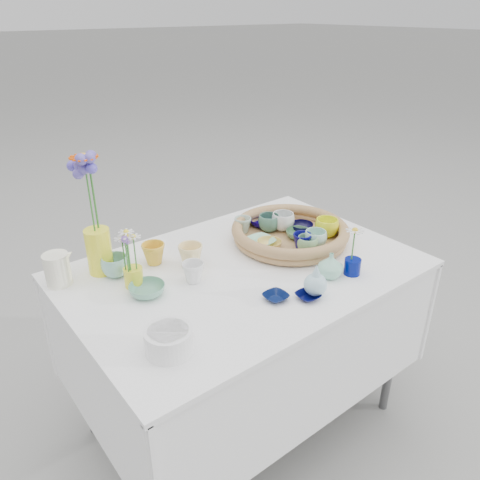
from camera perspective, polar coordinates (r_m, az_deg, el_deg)
ground at (r=2.21m, az=0.34°, el=-20.87°), size 80.00×80.00×0.00m
display_table at (r=2.21m, az=0.34°, el=-20.87°), size 1.26×0.86×0.77m
wicker_tray at (r=1.90m, az=6.10°, el=0.84°), size 0.47×0.47×0.08m
tray_ceramic_0 at (r=2.00m, az=2.71°, el=2.19°), size 0.14×0.14×0.03m
tray_ceramic_1 at (r=1.97m, az=7.52°, el=1.59°), size 0.13×0.13×0.03m
tray_ceramic_2 at (r=1.93m, az=10.52°, el=1.49°), size 0.13×0.13×0.08m
tray_ceramic_3 at (r=1.91m, az=7.13°, el=0.72°), size 0.10×0.10×0.03m
tray_ceramic_4 at (r=1.80m, az=8.21°, el=-0.53°), size 0.11×0.11×0.06m
tray_ceramic_5 at (r=1.84m, az=2.51°, el=-0.24°), size 0.11×0.11×0.03m
tray_ceramic_6 at (r=1.93m, az=0.36°, el=1.84°), size 0.08×0.08×0.07m
tray_ceramic_7 at (r=1.96m, az=5.26°, el=2.27°), size 0.11×0.11×0.07m
tray_ceramic_8 at (r=2.07m, az=5.02°, el=2.82°), size 0.11×0.11×0.02m
tray_ceramic_9 at (r=1.81m, az=7.57°, el=-0.21°), size 0.08×0.08×0.07m
tray_ceramic_10 at (r=1.82m, az=3.60°, el=-0.52°), size 0.12×0.12×0.03m
tray_ceramic_11 at (r=1.83m, az=9.18°, el=0.11°), size 0.11×0.11×0.07m
tray_ceramic_12 at (r=1.95m, az=3.56°, el=2.10°), size 0.09×0.09×0.07m
loose_ceramic_0 at (r=1.76m, az=-10.48°, el=-1.65°), size 0.09×0.09×0.08m
loose_ceramic_1 at (r=1.72m, az=-6.02°, el=-1.87°), size 0.11×0.11×0.08m
loose_ceramic_2 at (r=1.59m, az=-11.26°, el=-6.00°), size 0.14×0.14×0.04m
loose_ceramic_3 at (r=1.63m, az=-5.73°, el=-3.94°), size 0.08×0.08×0.07m
loose_ceramic_4 at (r=1.54m, az=4.37°, el=-6.94°), size 0.08×0.08×0.02m
loose_ceramic_5 at (r=1.71m, az=-14.97°, el=-3.09°), size 0.12×0.12×0.08m
loose_ceramic_6 at (r=1.56m, az=8.29°, el=-6.79°), size 0.08×0.08×0.02m
fluted_bowl at (r=1.33m, az=-8.67°, el=-12.01°), size 0.16×0.16×0.07m
bud_vase_paleblue at (r=1.56m, az=9.22°, el=-4.74°), size 0.09×0.09×0.12m
bud_vase_seafoam at (r=1.67m, az=10.98°, el=-3.05°), size 0.10×0.10×0.09m
bud_vase_cobalt at (r=1.72m, az=13.53°, el=-3.16°), size 0.07×0.07×0.06m
single_daisy at (r=1.67m, az=13.64°, el=-0.61°), size 0.09×0.09×0.13m
tall_vase_yellow at (r=1.73m, az=-16.79°, el=-1.31°), size 0.10×0.10×0.17m
gerbera at (r=1.64m, az=-17.88°, el=5.21°), size 0.12×0.12×0.28m
hydrangea at (r=1.66m, az=-17.38°, el=5.01°), size 0.10×0.10×0.32m
white_pitcher at (r=1.71m, az=-21.37°, el=-3.37°), size 0.13×0.10×0.12m
daisy_cup at (r=1.64m, az=-12.84°, el=-4.41°), size 0.08×0.08×0.07m
daisy_posy at (r=1.58m, az=-13.46°, el=-0.92°), size 0.11×0.11×0.16m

